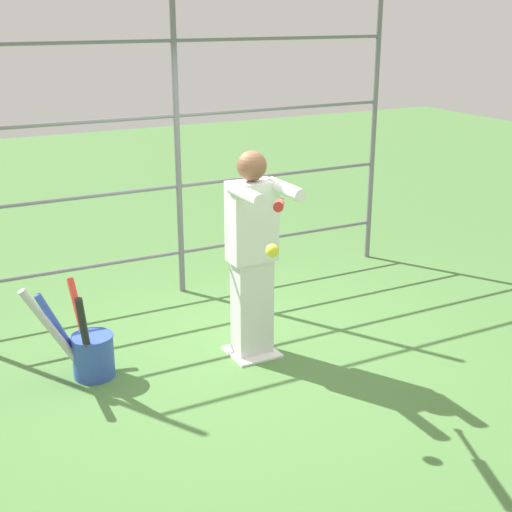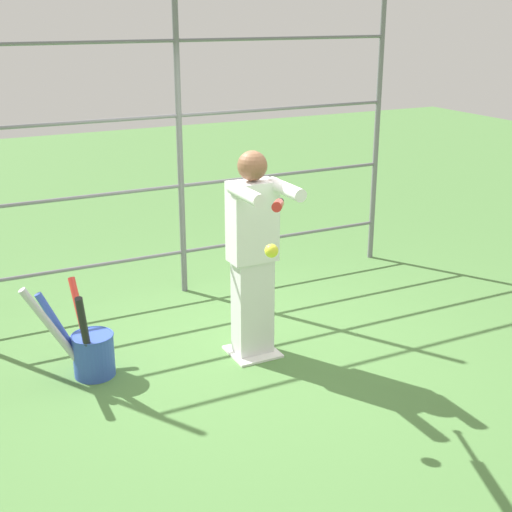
{
  "view_description": "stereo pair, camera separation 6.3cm",
  "coord_description": "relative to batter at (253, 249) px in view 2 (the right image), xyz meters",
  "views": [
    {
      "loc": [
        2.5,
        4.9,
        2.8
      ],
      "look_at": [
        0.14,
        0.34,
        1.01
      ],
      "focal_mm": 50.0,
      "sensor_mm": 36.0,
      "label": 1
    },
    {
      "loc": [
        2.44,
        4.92,
        2.8
      ],
      "look_at": [
        0.14,
        0.34,
        1.01
      ],
      "focal_mm": 50.0,
      "sensor_mm": 36.0,
      "label": 2
    }
  ],
  "objects": [
    {
      "name": "batter",
      "position": [
        0.0,
        0.0,
        0.0
      ],
      "size": [
        0.45,
        0.59,
        1.75
      ],
      "color": "silver",
      "rests_on": "ground"
    },
    {
      "name": "home_plate",
      "position": [
        0.0,
        -0.02,
        -0.94
      ],
      "size": [
        0.4,
        0.4,
        0.02
      ],
      "color": "white",
      "rests_on": "ground"
    },
    {
      "name": "baseball_bat_swinging",
      "position": [
        0.24,
        0.85,
        0.61
      ],
      "size": [
        0.44,
        0.7,
        0.22
      ],
      "color": "black"
    },
    {
      "name": "fence_backstop",
      "position": [
        0.0,
        -1.62,
        0.52
      ],
      "size": [
        4.76,
        0.06,
        2.94
      ],
      "color": "slate",
      "rests_on": "ground"
    },
    {
      "name": "bat_bucket",
      "position": [
        1.34,
        -0.26,
        -0.72
      ],
      "size": [
        0.69,
        0.79,
        0.84
      ],
      "color": "#3351B2",
      "rests_on": "ground"
    },
    {
      "name": "softball_in_flight",
      "position": [
        0.28,
        0.84,
        0.28
      ],
      "size": [
        0.1,
        0.1,
        0.1
      ],
      "color": "yellow"
    },
    {
      "name": "ground_plane",
      "position": [
        0.0,
        -0.02,
        -0.95
      ],
      "size": [
        24.0,
        24.0,
        0.0
      ],
      "primitive_type": "plane",
      "color": "#4C7A3D"
    }
  ]
}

